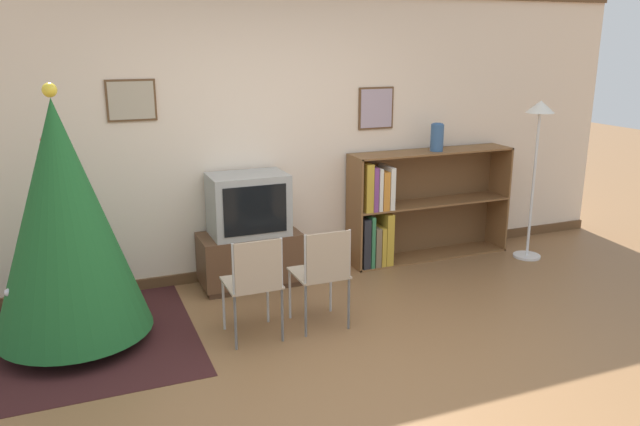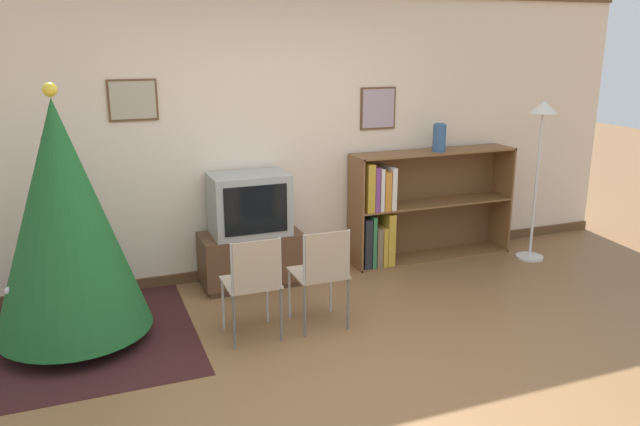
{
  "view_description": "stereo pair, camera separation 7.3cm",
  "coord_description": "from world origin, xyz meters",
  "px_view_note": "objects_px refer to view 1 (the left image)",
  "views": [
    {
      "loc": [
        -1.66,
        -3.35,
        2.19
      ],
      "look_at": [
        0.2,
        1.21,
        0.83
      ],
      "focal_mm": 35.0,
      "sensor_mm": 36.0,
      "label": 1
    },
    {
      "loc": [
        -1.59,
        -3.37,
        2.19
      ],
      "look_at": [
        0.2,
        1.21,
        0.83
      ],
      "focal_mm": 35.0,
      "sensor_mm": 36.0,
      "label": 2
    }
  ],
  "objects_px": {
    "christmas_tree": "(64,220)",
    "tv_console": "(250,259)",
    "television": "(248,204)",
    "standing_lamp": "(538,139)",
    "bookshelf": "(403,210)",
    "folding_chair_right": "(323,272)",
    "folding_chair_left": "(255,282)",
    "vase": "(437,137)"
  },
  "relations": [
    {
      "from": "christmas_tree",
      "to": "folding_chair_right",
      "type": "xyz_separation_m",
      "value": [
        1.81,
        -0.47,
        -0.49
      ]
    },
    {
      "from": "folding_chair_right",
      "to": "bookshelf",
      "type": "xyz_separation_m",
      "value": [
        1.37,
        1.17,
        0.06
      ]
    },
    {
      "from": "christmas_tree",
      "to": "vase",
      "type": "xyz_separation_m",
      "value": [
        3.51,
        0.66,
        0.31
      ]
    },
    {
      "from": "christmas_tree",
      "to": "bookshelf",
      "type": "height_order",
      "value": "christmas_tree"
    },
    {
      "from": "christmas_tree",
      "to": "standing_lamp",
      "type": "distance_m",
      "value": 4.45
    },
    {
      "from": "tv_console",
      "to": "folding_chair_left",
      "type": "distance_m",
      "value": 1.16
    },
    {
      "from": "christmas_tree",
      "to": "standing_lamp",
      "type": "height_order",
      "value": "christmas_tree"
    },
    {
      "from": "christmas_tree",
      "to": "folding_chair_left",
      "type": "distance_m",
      "value": 1.43
    },
    {
      "from": "tv_console",
      "to": "christmas_tree",
      "type": "bearing_deg",
      "value": -157.55
    },
    {
      "from": "tv_console",
      "to": "standing_lamp",
      "type": "relative_size",
      "value": 0.56
    },
    {
      "from": "bookshelf",
      "to": "standing_lamp",
      "type": "height_order",
      "value": "standing_lamp"
    },
    {
      "from": "television",
      "to": "folding_chair_right",
      "type": "height_order",
      "value": "television"
    },
    {
      "from": "folding_chair_right",
      "to": "christmas_tree",
      "type": "bearing_deg",
      "value": 165.45
    },
    {
      "from": "television",
      "to": "folding_chair_left",
      "type": "relative_size",
      "value": 0.84
    },
    {
      "from": "tv_console",
      "to": "television",
      "type": "xyz_separation_m",
      "value": [
        0.0,
        -0.0,
        0.52
      ]
    },
    {
      "from": "tv_console",
      "to": "folding_chair_left",
      "type": "relative_size",
      "value": 1.12
    },
    {
      "from": "tv_console",
      "to": "bookshelf",
      "type": "xyz_separation_m",
      "value": [
        1.64,
        0.07,
        0.29
      ]
    },
    {
      "from": "television",
      "to": "bookshelf",
      "type": "xyz_separation_m",
      "value": [
        1.64,
        0.07,
        -0.24
      ]
    },
    {
      "from": "vase",
      "to": "standing_lamp",
      "type": "distance_m",
      "value": 1.01
    },
    {
      "from": "christmas_tree",
      "to": "vase",
      "type": "distance_m",
      "value": 3.59
    },
    {
      "from": "folding_chair_right",
      "to": "vase",
      "type": "relative_size",
      "value": 2.93
    },
    {
      "from": "folding_chair_left",
      "to": "television",
      "type": "bearing_deg",
      "value": 76.01
    },
    {
      "from": "tv_console",
      "to": "folding_chair_right",
      "type": "bearing_deg",
      "value": -76.04
    },
    {
      "from": "folding_chair_right",
      "to": "bookshelf",
      "type": "distance_m",
      "value": 1.8
    },
    {
      "from": "tv_console",
      "to": "bookshelf",
      "type": "distance_m",
      "value": 1.67
    },
    {
      "from": "standing_lamp",
      "to": "bookshelf",
      "type": "bearing_deg",
      "value": 161.06
    },
    {
      "from": "tv_console",
      "to": "folding_chair_left",
      "type": "xyz_separation_m",
      "value": [
        -0.27,
        -1.1,
        0.22
      ]
    },
    {
      "from": "vase",
      "to": "standing_lamp",
      "type": "relative_size",
      "value": 0.17
    },
    {
      "from": "television",
      "to": "folding_chair_right",
      "type": "bearing_deg",
      "value": -76.01
    },
    {
      "from": "tv_console",
      "to": "bookshelf",
      "type": "bearing_deg",
      "value": 2.46
    },
    {
      "from": "bookshelf",
      "to": "folding_chair_left",
      "type": "bearing_deg",
      "value": -148.49
    },
    {
      "from": "television",
      "to": "bookshelf",
      "type": "height_order",
      "value": "bookshelf"
    },
    {
      "from": "bookshelf",
      "to": "vase",
      "type": "relative_size",
      "value": 6.24
    },
    {
      "from": "television",
      "to": "bookshelf",
      "type": "relative_size",
      "value": 0.4
    },
    {
      "from": "television",
      "to": "standing_lamp",
      "type": "height_order",
      "value": "standing_lamp"
    },
    {
      "from": "tv_console",
      "to": "vase",
      "type": "relative_size",
      "value": 3.26
    },
    {
      "from": "bookshelf",
      "to": "folding_chair_right",
      "type": "bearing_deg",
      "value": -139.33
    },
    {
      "from": "tv_console",
      "to": "folding_chair_right",
      "type": "height_order",
      "value": "folding_chair_right"
    },
    {
      "from": "christmas_tree",
      "to": "tv_console",
      "type": "distance_m",
      "value": 1.81
    },
    {
      "from": "christmas_tree",
      "to": "television",
      "type": "xyz_separation_m",
      "value": [
        1.53,
        0.63,
        -0.19
      ]
    },
    {
      "from": "standing_lamp",
      "to": "folding_chair_left",
      "type": "bearing_deg",
      "value": -166.9
    },
    {
      "from": "christmas_tree",
      "to": "folding_chair_right",
      "type": "relative_size",
      "value": 2.34
    }
  ]
}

